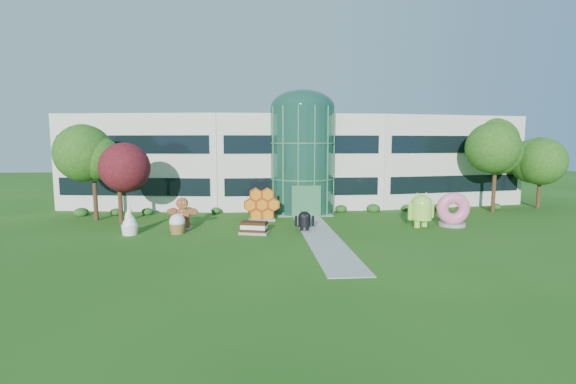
{
  "coord_description": "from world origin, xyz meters",
  "views": [
    {
      "loc": [
        -4.84,
        -27.23,
        6.53
      ],
      "look_at": [
        -1.89,
        6.0,
        2.6
      ],
      "focal_mm": 26.0,
      "sensor_mm": 36.0,
      "label": 1
    }
  ],
  "objects_px": {
    "android_green": "(421,208)",
    "donut": "(452,209)",
    "android_black": "(304,219)",
    "gingerbread": "(182,213)"
  },
  "relations": [
    {
      "from": "android_black",
      "to": "gingerbread",
      "type": "distance_m",
      "value": 9.32
    },
    {
      "from": "android_black",
      "to": "gingerbread",
      "type": "height_order",
      "value": "gingerbread"
    },
    {
      "from": "android_black",
      "to": "donut",
      "type": "xyz_separation_m",
      "value": [
        11.9,
        0.89,
        0.49
      ]
    },
    {
      "from": "android_black",
      "to": "donut",
      "type": "height_order",
      "value": "donut"
    },
    {
      "from": "android_green",
      "to": "donut",
      "type": "distance_m",
      "value": 2.67
    },
    {
      "from": "android_black",
      "to": "gingerbread",
      "type": "bearing_deg",
      "value": 173.62
    },
    {
      "from": "gingerbread",
      "to": "donut",
      "type": "bearing_deg",
      "value": 7.17
    },
    {
      "from": "android_green",
      "to": "donut",
      "type": "xyz_separation_m",
      "value": [
        2.65,
        0.24,
        -0.14
      ]
    },
    {
      "from": "android_green",
      "to": "donut",
      "type": "bearing_deg",
      "value": -15.16
    },
    {
      "from": "android_black",
      "to": "donut",
      "type": "distance_m",
      "value": 11.95
    }
  ]
}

